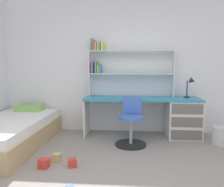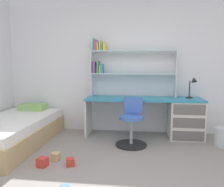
{
  "view_description": "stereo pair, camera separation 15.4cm",
  "coord_description": "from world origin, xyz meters",
  "px_view_note": "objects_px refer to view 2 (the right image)",
  "views": [
    {
      "loc": [
        0.13,
        -2.02,
        1.3
      ],
      "look_at": [
        -0.15,
        1.5,
        0.89
      ],
      "focal_mm": 36.19,
      "sensor_mm": 36.0,
      "label": 1
    },
    {
      "loc": [
        0.29,
        -2.01,
        1.3
      ],
      "look_at": [
        -0.15,
        1.5,
        0.89
      ],
      "focal_mm": 36.19,
      "sensor_mm": 36.0,
      "label": 2
    }
  ],
  "objects_px": {
    "bed_platform": "(12,131)",
    "toy_block_natural_1": "(56,156)",
    "desk_lamp": "(194,84)",
    "waste_bin": "(223,137)",
    "toy_block_red_5": "(70,162)",
    "swivel_chair": "(132,127)",
    "toy_block_red_0": "(43,162)",
    "bookshelf_hutch": "(121,63)",
    "desk": "(175,116)"
  },
  "relations": [
    {
      "from": "desk_lamp",
      "to": "swivel_chair",
      "type": "xyz_separation_m",
      "value": [
        -1.1,
        -0.57,
        -0.68
      ]
    },
    {
      "from": "waste_bin",
      "to": "bookshelf_hutch",
      "type": "bearing_deg",
      "value": 162.36
    },
    {
      "from": "bookshelf_hutch",
      "to": "desk_lamp",
      "type": "relative_size",
      "value": 4.24
    },
    {
      "from": "bookshelf_hutch",
      "to": "swivel_chair",
      "type": "xyz_separation_m",
      "value": [
        0.24,
        -0.69,
        -1.07
      ]
    },
    {
      "from": "waste_bin",
      "to": "toy_block_red_5",
      "type": "relative_size",
      "value": 2.94
    },
    {
      "from": "waste_bin",
      "to": "toy_block_red_0",
      "type": "relative_size",
      "value": 2.58
    },
    {
      "from": "desk",
      "to": "toy_block_red_0",
      "type": "distance_m",
      "value": 2.44
    },
    {
      "from": "bookshelf_hutch",
      "to": "desk_lamp",
      "type": "height_order",
      "value": "bookshelf_hutch"
    },
    {
      "from": "toy_block_red_0",
      "to": "toy_block_red_5",
      "type": "relative_size",
      "value": 1.14
    },
    {
      "from": "bookshelf_hutch",
      "to": "toy_block_natural_1",
      "type": "distance_m",
      "value": 2.12
    },
    {
      "from": "desk",
      "to": "waste_bin",
      "type": "distance_m",
      "value": 0.87
    },
    {
      "from": "swivel_chair",
      "to": "bed_platform",
      "type": "relative_size",
      "value": 0.38
    },
    {
      "from": "swivel_chair",
      "to": "toy_block_red_5",
      "type": "bearing_deg",
      "value": -129.93
    },
    {
      "from": "bed_platform",
      "to": "desk",
      "type": "bearing_deg",
      "value": 14.94
    },
    {
      "from": "desk",
      "to": "waste_bin",
      "type": "xyz_separation_m",
      "value": [
        0.74,
        -0.39,
        -0.25
      ]
    },
    {
      "from": "toy_block_natural_1",
      "to": "toy_block_red_5",
      "type": "distance_m",
      "value": 0.3
    },
    {
      "from": "desk",
      "to": "desk_lamp",
      "type": "relative_size",
      "value": 5.59
    },
    {
      "from": "waste_bin",
      "to": "desk_lamp",
      "type": "bearing_deg",
      "value": 132.84
    },
    {
      "from": "desk",
      "to": "swivel_chair",
      "type": "relative_size",
      "value": 2.71
    },
    {
      "from": "desk",
      "to": "waste_bin",
      "type": "relative_size",
      "value": 6.9
    },
    {
      "from": "waste_bin",
      "to": "toy_block_natural_1",
      "type": "bearing_deg",
      "value": -160.6
    },
    {
      "from": "toy_block_natural_1",
      "to": "swivel_chair",
      "type": "bearing_deg",
      "value": 36.62
    },
    {
      "from": "desk",
      "to": "toy_block_natural_1",
      "type": "relative_size",
      "value": 19.81
    },
    {
      "from": "bookshelf_hutch",
      "to": "bed_platform",
      "type": "height_order",
      "value": "bookshelf_hutch"
    },
    {
      "from": "waste_bin",
      "to": "toy_block_red_5",
      "type": "distance_m",
      "value": 2.51
    },
    {
      "from": "swivel_chair",
      "to": "toy_block_red_0",
      "type": "relative_size",
      "value": 6.57
    },
    {
      "from": "bed_platform",
      "to": "toy_block_natural_1",
      "type": "distance_m",
      "value": 1.12
    },
    {
      "from": "toy_block_natural_1",
      "to": "toy_block_red_5",
      "type": "relative_size",
      "value": 1.02
    },
    {
      "from": "swivel_chair",
      "to": "waste_bin",
      "type": "distance_m",
      "value": 1.52
    },
    {
      "from": "desk_lamp",
      "to": "toy_block_red_5",
      "type": "distance_m",
      "value": 2.57
    },
    {
      "from": "desk_lamp",
      "to": "toy_block_natural_1",
      "type": "xyz_separation_m",
      "value": [
        -2.13,
        -1.33,
        -0.93
      ]
    },
    {
      "from": "desk_lamp",
      "to": "desk",
      "type": "bearing_deg",
      "value": -170.62
    },
    {
      "from": "desk_lamp",
      "to": "toy_block_red_5",
      "type": "relative_size",
      "value": 3.63
    },
    {
      "from": "waste_bin",
      "to": "toy_block_red_0",
      "type": "height_order",
      "value": "waste_bin"
    },
    {
      "from": "toy_block_red_5",
      "to": "bed_platform",
      "type": "bearing_deg",
      "value": 150.67
    },
    {
      "from": "desk",
      "to": "toy_block_natural_1",
      "type": "distance_m",
      "value": 2.24
    },
    {
      "from": "toy_block_natural_1",
      "to": "toy_block_red_0",
      "type": "bearing_deg",
      "value": -114.27
    },
    {
      "from": "bookshelf_hutch",
      "to": "waste_bin",
      "type": "height_order",
      "value": "bookshelf_hutch"
    },
    {
      "from": "toy_block_red_5",
      "to": "toy_block_red_0",
      "type": "bearing_deg",
      "value": -169.95
    },
    {
      "from": "toy_block_natural_1",
      "to": "bed_platform",
      "type": "bearing_deg",
      "value": 151.0
    },
    {
      "from": "desk",
      "to": "toy_block_red_0",
      "type": "xyz_separation_m",
      "value": [
        -1.9,
        -1.5,
        -0.35
      ]
    },
    {
      "from": "bookshelf_hutch",
      "to": "bed_platform",
      "type": "xyz_separation_m",
      "value": [
        -1.76,
        -0.91,
        -1.16
      ]
    },
    {
      "from": "swivel_chair",
      "to": "bed_platform",
      "type": "xyz_separation_m",
      "value": [
        -2.0,
        -0.23,
        -0.09
      ]
    },
    {
      "from": "desk_lamp",
      "to": "toy_block_red_5",
      "type": "height_order",
      "value": "desk_lamp"
    },
    {
      "from": "waste_bin",
      "to": "toy_block_red_5",
      "type": "height_order",
      "value": "waste_bin"
    },
    {
      "from": "desk_lamp",
      "to": "waste_bin",
      "type": "relative_size",
      "value": 1.24
    },
    {
      "from": "bed_platform",
      "to": "waste_bin",
      "type": "distance_m",
      "value": 3.53
    },
    {
      "from": "desk_lamp",
      "to": "toy_block_natural_1",
      "type": "distance_m",
      "value": 2.68
    },
    {
      "from": "desk",
      "to": "bed_platform",
      "type": "distance_m",
      "value": 2.88
    },
    {
      "from": "bookshelf_hutch",
      "to": "bed_platform",
      "type": "bearing_deg",
      "value": -152.61
    }
  ]
}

